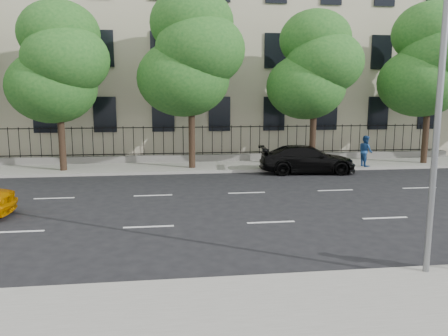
% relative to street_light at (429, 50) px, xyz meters
% --- Properties ---
extents(ground, '(120.00, 120.00, 0.00)m').
position_rel_street_light_xyz_m(ground, '(-2.50, 1.77, -5.15)').
color(ground, black).
rests_on(ground, ground).
extents(near_sidewalk, '(60.00, 4.00, 0.15)m').
position_rel_street_light_xyz_m(near_sidewalk, '(-2.50, -2.23, -5.07)').
color(near_sidewalk, gray).
rests_on(near_sidewalk, ground).
extents(far_sidewalk, '(60.00, 4.00, 0.15)m').
position_rel_street_light_xyz_m(far_sidewalk, '(-2.50, 15.77, -5.07)').
color(far_sidewalk, gray).
rests_on(far_sidewalk, ground).
extents(lane_markings, '(49.60, 4.62, 0.01)m').
position_rel_street_light_xyz_m(lane_markings, '(-2.50, 6.52, -5.14)').
color(lane_markings, silver).
rests_on(lane_markings, ground).
extents(masonry_building, '(34.60, 12.11, 18.50)m').
position_rel_street_light_xyz_m(masonry_building, '(-2.50, 24.72, 3.87)').
color(masonry_building, '#C2B99A').
rests_on(masonry_building, ground).
extents(iron_fence, '(30.00, 0.50, 2.20)m').
position_rel_street_light_xyz_m(iron_fence, '(-2.50, 17.47, -4.50)').
color(iron_fence, slate).
rests_on(iron_fence, far_sidewalk).
extents(street_light, '(0.25, 3.32, 8.05)m').
position_rel_street_light_xyz_m(street_light, '(0.00, 0.00, 0.00)').
color(street_light, slate).
rests_on(street_light, near_sidewalk).
extents(tree_b, '(5.53, 5.12, 8.97)m').
position_rel_street_light_xyz_m(tree_b, '(-11.46, 15.13, 0.69)').
color(tree_b, '#382619').
rests_on(tree_b, far_sidewalk).
extents(tree_c, '(5.89, 5.50, 9.80)m').
position_rel_street_light_xyz_m(tree_c, '(-4.46, 15.13, 1.26)').
color(tree_c, '#382619').
rests_on(tree_c, far_sidewalk).
extents(tree_d, '(5.34, 4.94, 8.84)m').
position_rel_street_light_xyz_m(tree_d, '(2.54, 15.13, 0.69)').
color(tree_d, '#382619').
rests_on(tree_d, far_sidewalk).
extents(tree_e, '(5.71, 5.31, 9.46)m').
position_rel_street_light_xyz_m(tree_e, '(9.54, 15.13, 1.05)').
color(tree_e, '#382619').
rests_on(tree_e, far_sidewalk).
extents(black_sedan, '(5.33, 2.55, 1.50)m').
position_rel_street_light_xyz_m(black_sedan, '(1.64, 13.27, -4.40)').
color(black_sedan, black).
rests_on(black_sedan, ground).
extents(pedestrian_far, '(0.72, 0.90, 1.77)m').
position_rel_street_light_xyz_m(pedestrian_far, '(5.39, 14.17, -4.11)').
color(pedestrian_far, navy).
rests_on(pedestrian_far, far_sidewalk).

